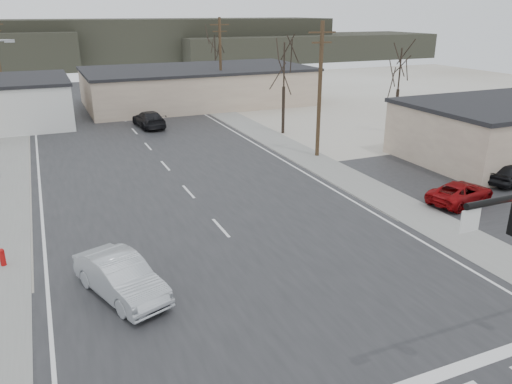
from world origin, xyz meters
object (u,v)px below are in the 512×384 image
car_far_b (109,91)px  car_parked_red (461,193)px  fire_hydrant (2,257)px  sedan_crossing (121,277)px  car_parked_dark_a (507,171)px  car_far_a (149,119)px

car_far_b → car_parked_red: bearing=-86.4°
car_far_b → car_parked_red: size_ratio=0.95×
car_far_b → car_parked_red: 49.14m
fire_hydrant → car_parked_red: 24.39m
sedan_crossing → car_far_b: sedan_crossing is taller
sedan_crossing → car_parked_dark_a: bearing=-10.9°
fire_hydrant → car_far_b: size_ratio=0.20×
sedan_crossing → car_parked_red: 20.01m
car_far_a → car_far_b: 19.90m
sedan_crossing → car_far_b: size_ratio=1.15×
car_far_b → car_far_a: bearing=-99.3°
sedan_crossing → car_parked_dark_a: size_ratio=1.13×
car_far_a → car_parked_dark_a: car_far_a is taller
car_far_a → car_parked_red: size_ratio=1.18×
fire_hydrant → car_parked_dark_a: bearing=-1.0°
car_parked_red → car_parked_dark_a: (5.60, 1.65, 0.12)m
car_parked_red → sedan_crossing: bearing=83.6°
sedan_crossing → car_far_a: bearing=56.0°
fire_hydrant → sedan_crossing: sedan_crossing is taller
car_far_b → car_parked_dark_a: size_ratio=0.98×
car_far_a → car_parked_red: (12.42, -27.40, -0.16)m
car_far_a → car_parked_dark_a: (18.02, -25.75, -0.04)m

